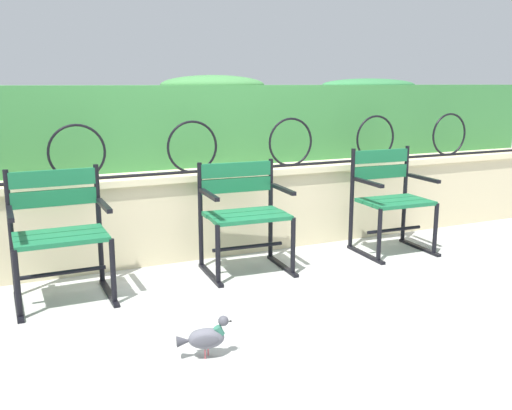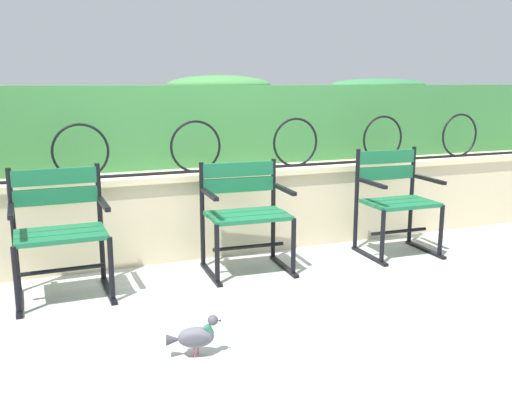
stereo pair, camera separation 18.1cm
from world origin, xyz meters
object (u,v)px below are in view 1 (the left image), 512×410
park_chair_left (59,230)px  park_chair_right (390,197)px  park_chair_centre (244,211)px  pigeon_far_side (205,337)px

park_chair_left → park_chair_right: park_chair_right is taller
park_chair_centre → park_chair_right: park_chair_right is taller
park_chair_centre → pigeon_far_side: bearing=-121.3°
park_chair_right → pigeon_far_side: size_ratio=3.01×
park_chair_centre → park_chair_right: size_ratio=0.95×
park_chair_centre → park_chair_right: bearing=-2.1°
park_chair_left → park_chair_right: size_ratio=0.99×
park_chair_left → park_chair_centre: bearing=1.8°
park_chair_right → pigeon_far_side: (-2.08, -1.19, -0.35)m
park_chair_left → park_chair_right: bearing=-0.1°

